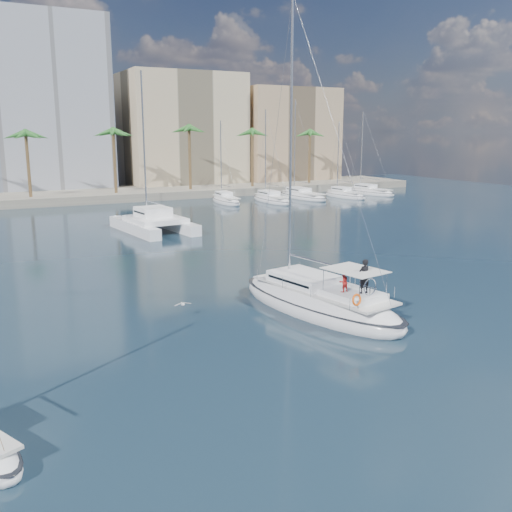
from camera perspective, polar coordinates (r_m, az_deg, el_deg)
ground at (r=32.62m, az=-0.93°, el=-5.69°), size 160.00×160.00×0.00m
quay at (r=90.36m, az=-18.50°, el=5.67°), size 120.00×14.00×1.20m
building_beige at (r=104.14m, az=-7.41°, el=12.18°), size 20.00×14.00×20.00m
building_tan_right at (r=110.86m, az=2.94°, el=11.75°), size 18.00×12.00×18.00m
palm_centre at (r=85.91m, az=-18.51°, el=11.84°), size 3.60×3.60×12.30m
palm_right at (r=97.33m, az=2.11°, el=12.43°), size 3.60×3.60×12.30m
main_sloop at (r=32.96m, az=6.27°, el=-4.57°), size 6.09×12.86×18.34m
catamaran at (r=59.83m, az=-10.19°, el=3.51°), size 6.62×11.48×16.10m
seagull at (r=31.62m, az=-7.34°, el=-4.79°), size 0.97×0.42×0.18m
moored_yacht_a at (r=82.69m, az=-3.02°, el=5.30°), size 3.37×9.52×11.90m
moored_yacht_b at (r=83.81m, az=1.62°, el=5.41°), size 3.32×10.83×13.72m
moored_yacht_c at (r=88.80m, az=4.68°, el=5.76°), size 3.98×12.33×15.54m
moored_yacht_d at (r=90.77m, az=8.85°, el=5.80°), size 3.52×9.55×11.90m
moored_yacht_e at (r=96.28m, az=11.30°, el=6.08°), size 4.61×11.11×13.72m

